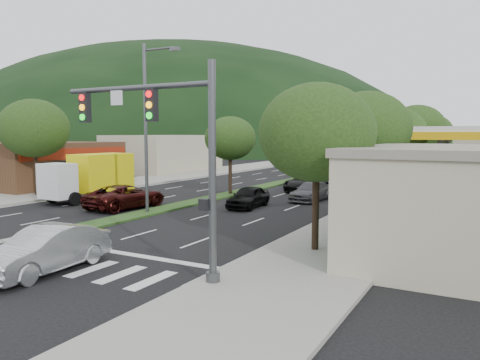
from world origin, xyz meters
The scene contains 28 objects.
ground centered at (0.00, 0.00, 0.00)m, with size 160.00×160.00×0.00m, color black.
sidewalk_right centered at (12.50, 25.00, 0.07)m, with size 5.00×90.00×0.15m, color gray.
sidewalk_left centered at (-13.00, 25.00, 0.07)m, with size 6.00×90.00×0.15m, color gray.
median centered at (0.00, 28.00, 0.06)m, with size 1.60×56.00×0.12m, color #223E16.
traffic_signal centered at (9.03, -1.54, 4.65)m, with size 6.12×0.40×7.00m.
shop_left centered at (-18.46, 15.00, 2.01)m, with size 10.15×12.00×4.00m.
bldg_left_far centered at (-19.00, 34.00, 2.30)m, with size 9.00×14.00×4.60m, color #BDB196.
hill_far centered at (-80.00, 110.00, 0.00)m, with size 176.00×132.00×82.00m, color black.
tree_r_a centered at (12.00, 4.00, 4.82)m, with size 4.60×4.60×6.63m.
tree_r_b centered at (12.00, 12.00, 5.04)m, with size 4.80×4.80×6.94m.
tree_r_c centered at (12.00, 20.00, 4.75)m, with size 4.40×4.40×6.48m.
tree_r_d centered at (12.00, 30.00, 5.18)m, with size 5.00×5.00×7.17m.
tree_r_e centered at (12.00, 40.00, 4.89)m, with size 4.60×4.60×6.71m.
tree_med_near centered at (0.00, 18.00, 4.43)m, with size 4.00×4.00×6.02m.
tree_med_far centered at (0.00, 44.00, 5.01)m, with size 4.80×4.80×6.94m.
tree_l_a centered at (-12.50, 10.00, 5.18)m, with size 5.20×5.20×7.25m.
streetlight_near centered at (0.21, 8.00, 5.58)m, with size 2.60×0.25×10.00m.
streetlight_mid centered at (0.21, 33.00, 5.58)m, with size 2.60×0.25×10.00m.
sedan_silver centered at (4.74, -3.00, 0.79)m, with size 1.67×4.78×1.58m, color #AFB2B7.
suv_maroon centered at (-2.51, 8.90, 0.77)m, with size 2.55×5.53×1.54m, color #330D0B.
car_queue_a centered at (4.27, 12.94, 0.70)m, with size 1.66×4.12×1.40m, color black.
car_queue_b centered at (6.73, 17.94, 0.67)m, with size 1.86×4.58×1.33m, color #49484D.
car_queue_c centered at (4.31, 27.94, 0.65)m, with size 1.37×3.93×1.29m, color #480C11.
car_queue_d centered at (4.40, 22.94, 0.73)m, with size 2.42×5.25×1.46m, color black.
car_queue_e centered at (1.50, 38.89, 0.68)m, with size 1.62×4.01×1.37m, color #56555A.
car_queue_f centered at (6.63, 33.89, 0.69)m, with size 1.95×4.79×1.39m, color black.
box_truck centered at (-7.24, 10.67, 1.57)m, with size 2.97×6.87×3.32m.
motorhome centered at (6.15, 31.29, 2.00)m, with size 3.60×9.93×3.75m.
Camera 1 is at (18.23, -13.65, 4.78)m, focal length 35.00 mm.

